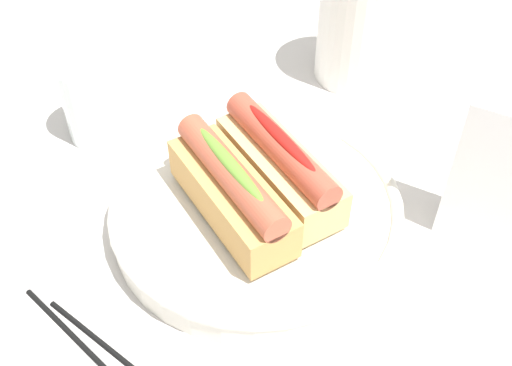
% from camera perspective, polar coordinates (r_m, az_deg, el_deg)
% --- Properties ---
extents(ground_plane, '(2.40, 2.40, 0.00)m').
position_cam_1_polar(ground_plane, '(0.58, 0.33, -5.63)').
color(ground_plane, beige).
extents(serving_bowl, '(0.27, 0.27, 0.03)m').
position_cam_1_polar(serving_bowl, '(0.58, 0.00, -2.50)').
color(serving_bowl, silver).
rests_on(serving_bowl, ground_plane).
extents(hotdog_front, '(0.16, 0.11, 0.06)m').
position_cam_1_polar(hotdog_front, '(0.54, -2.31, -0.67)').
color(hotdog_front, tan).
rests_on(hotdog_front, serving_bowl).
extents(hotdog_back, '(0.16, 0.11, 0.06)m').
position_cam_1_polar(hotdog_back, '(0.56, 2.21, 1.78)').
color(hotdog_back, '#DBB270').
rests_on(hotdog_back, serving_bowl).
extents(water_glass, '(0.07, 0.07, 0.09)m').
position_cam_1_polar(water_glass, '(0.69, -14.63, 7.20)').
color(water_glass, white).
rests_on(water_glass, ground_plane).
extents(paper_towel_roll, '(0.11, 0.11, 0.13)m').
position_cam_1_polar(paper_towel_roll, '(0.76, 9.99, 14.04)').
color(paper_towel_roll, white).
rests_on(paper_towel_roll, ground_plane).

